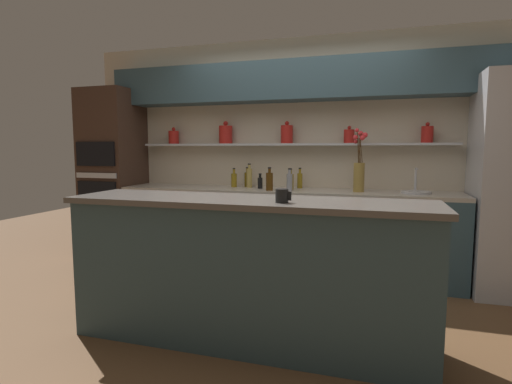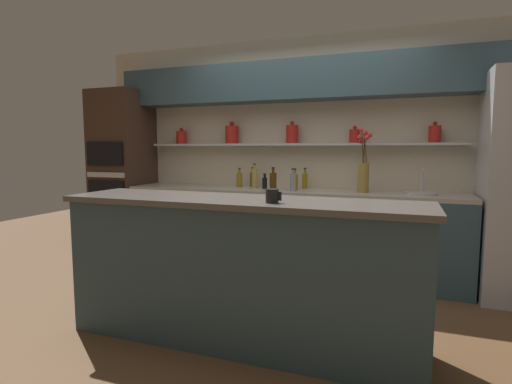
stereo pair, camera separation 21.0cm
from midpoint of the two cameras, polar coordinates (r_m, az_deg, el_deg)
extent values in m
plane|color=brown|center=(3.38, -0.82, -17.52)|extent=(12.00, 12.00, 0.00)
cube|color=beige|center=(4.64, 5.22, 5.44)|extent=(5.20, 0.10, 2.60)
cube|color=#B7B7BC|center=(4.54, 3.16, 6.79)|extent=(3.55, 0.18, 0.02)
cylinder|color=#AD1E19|center=(5.06, -12.85, 7.62)|extent=(0.13, 0.13, 0.16)
sphere|color=#AD1E19|center=(5.07, -12.88, 8.75)|extent=(0.04, 0.04, 0.04)
cylinder|color=#AD1E19|center=(4.76, -5.62, 8.15)|extent=(0.16, 0.16, 0.21)
sphere|color=#AD1E19|center=(4.77, -5.64, 9.72)|extent=(0.06, 0.06, 0.06)
cylinder|color=#AD1E19|center=(4.53, 3.09, 8.22)|extent=(0.13, 0.13, 0.20)
sphere|color=#AD1E19|center=(4.54, 3.10, 9.79)|extent=(0.05, 0.05, 0.05)
cylinder|color=#AD1E19|center=(4.42, 11.82, 7.79)|extent=(0.11, 0.11, 0.14)
sphere|color=#AD1E19|center=(4.42, 11.85, 8.99)|extent=(0.04, 0.04, 0.04)
cylinder|color=#AD1E19|center=(4.41, 22.01, 7.62)|extent=(0.12, 0.12, 0.17)
sphere|color=#AD1E19|center=(4.42, 22.07, 8.97)|extent=(0.04, 0.04, 0.04)
cube|color=#334C56|center=(4.49, 4.73, 15.55)|extent=(4.42, 0.34, 0.42)
cube|color=#334C56|center=(4.42, 2.40, -5.81)|extent=(3.65, 0.62, 0.88)
cube|color=#ADA393|center=(4.35, 2.43, 0.13)|extent=(3.65, 0.62, 0.04)
cube|color=#334C56|center=(2.84, -3.43, -11.63)|extent=(2.46, 0.55, 0.98)
cube|color=#56514C|center=(2.73, -3.49, -1.39)|extent=(2.52, 0.61, 0.04)
cube|color=#3D281E|center=(5.30, -20.75, 2.30)|extent=(0.62, 0.62, 2.07)
cube|color=black|center=(5.07, -22.86, -0.85)|extent=(0.52, 0.02, 0.40)
cube|color=black|center=(5.04, -23.10, 5.03)|extent=(0.52, 0.02, 0.28)
cube|color=#B7B7BC|center=(5.05, -22.98, 2.19)|extent=(0.54, 0.02, 0.06)
cylinder|color=olive|center=(4.18, 13.10, 2.04)|extent=(0.11, 0.11, 0.30)
cylinder|color=#4C3319|center=(4.17, 13.17, 5.54)|extent=(0.01, 0.02, 0.21)
sphere|color=red|center=(4.19, 12.67, 7.02)|extent=(0.04, 0.04, 0.04)
cylinder|color=#4C3319|center=(4.19, 13.23, 6.12)|extent=(0.03, 0.01, 0.30)
sphere|color=red|center=(4.23, 13.34, 8.15)|extent=(0.05, 0.05, 0.05)
cylinder|color=#4C3319|center=(4.17, 13.24, 5.80)|extent=(0.03, 0.02, 0.25)
sphere|color=red|center=(4.13, 13.53, 7.53)|extent=(0.05, 0.05, 0.05)
cylinder|color=#4C3319|center=(4.16, 12.98, 5.84)|extent=(0.02, 0.02, 0.26)
sphere|color=red|center=(4.14, 12.60, 7.64)|extent=(0.05, 0.05, 0.05)
cylinder|color=#4C3319|center=(4.15, 13.03, 6.32)|extent=(0.04, 0.02, 0.33)
sphere|color=red|center=(4.12, 12.81, 8.61)|extent=(0.04, 0.04, 0.04)
cylinder|color=#4C3319|center=(4.16, 13.39, 5.99)|extent=(0.04, 0.07, 0.27)
sphere|color=red|center=(4.15, 13.92, 7.91)|extent=(0.05, 0.05, 0.05)
cylinder|color=#B7B7BC|center=(4.22, 20.58, -0.05)|extent=(0.29, 0.29, 0.02)
cylinder|color=#B7B7BC|center=(4.31, 20.55, 1.69)|extent=(0.02, 0.02, 0.22)
cylinder|color=#B7B7BC|center=(4.25, 20.66, 3.11)|extent=(0.02, 0.12, 0.02)
cylinder|color=tan|center=(4.55, -2.28, 2.00)|extent=(0.06, 0.06, 0.21)
cylinder|color=tan|center=(4.54, -2.28, 3.63)|extent=(0.03, 0.03, 0.04)
cylinder|color=black|center=(4.54, -2.29, 4.00)|extent=(0.03, 0.03, 0.01)
cylinder|color=#4C2D0C|center=(4.20, 0.50, 1.48)|extent=(0.07, 0.07, 0.19)
cylinder|color=#4C2D0C|center=(4.19, 0.50, 3.07)|extent=(0.03, 0.03, 0.04)
cylinder|color=black|center=(4.19, 0.51, 3.47)|extent=(0.03, 0.03, 0.01)
cylinder|color=olive|center=(4.31, 3.57, 1.44)|extent=(0.07, 0.07, 0.17)
cylinder|color=olive|center=(4.30, 3.58, 2.88)|extent=(0.03, 0.03, 0.05)
cylinder|color=black|center=(4.30, 3.58, 3.31)|extent=(0.03, 0.03, 0.01)
cylinder|color=brown|center=(4.64, -2.58, 1.78)|extent=(0.06, 0.06, 0.16)
cylinder|color=brown|center=(4.64, -2.58, 3.10)|extent=(0.03, 0.03, 0.05)
cylinder|color=black|center=(4.63, -2.59, 3.49)|extent=(0.03, 0.03, 0.01)
cylinder|color=olive|center=(4.48, 4.94, 1.61)|extent=(0.06, 0.06, 0.17)
cylinder|color=olive|center=(4.48, 4.96, 2.98)|extent=(0.03, 0.03, 0.05)
cylinder|color=black|center=(4.47, 4.96, 3.39)|extent=(0.03, 0.03, 0.01)
cylinder|color=gray|center=(4.17, 3.37, 1.38)|extent=(0.06, 0.06, 0.18)
cylinder|color=gray|center=(4.16, 3.38, 2.92)|extent=(0.03, 0.03, 0.04)
cylinder|color=black|center=(4.16, 3.38, 3.32)|extent=(0.03, 0.03, 0.01)
cylinder|color=olive|center=(4.61, -4.47, 1.67)|extent=(0.07, 0.07, 0.15)
cylinder|color=olive|center=(4.60, -4.48, 2.95)|extent=(0.03, 0.03, 0.05)
cylinder|color=black|center=(4.60, -4.48, 3.34)|extent=(0.03, 0.03, 0.01)
cylinder|color=black|center=(4.42, -0.78, 1.27)|extent=(0.05, 0.05, 0.12)
cylinder|color=black|center=(4.41, -0.78, 2.27)|extent=(0.03, 0.03, 0.04)
cylinder|color=black|center=(4.41, -0.78, 2.59)|extent=(0.03, 0.03, 0.01)
cylinder|color=black|center=(2.52, 1.33, -0.55)|extent=(0.08, 0.08, 0.09)
cube|color=black|center=(2.51, 2.45, -0.59)|extent=(0.02, 0.01, 0.06)
camera|label=1|loc=(0.11, -91.69, -0.18)|focal=28.00mm
camera|label=2|loc=(0.11, 88.31, 0.18)|focal=28.00mm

